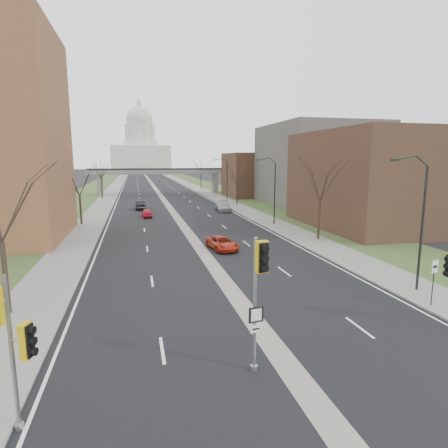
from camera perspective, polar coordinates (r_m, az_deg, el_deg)
name	(u,v)px	position (r m, az deg, el deg)	size (l,w,h in m)	color
ground	(283,360)	(17.31, 8.97, -19.77)	(700.00, 700.00, 0.00)	black
road_surface	(149,180)	(164.20, -11.37, 6.62)	(20.00, 600.00, 0.01)	black
median_strip	(149,180)	(164.20, -11.37, 6.62)	(1.20, 600.00, 0.02)	gray
sidewalk_right	(177,179)	(165.06, -7.18, 6.77)	(4.00, 600.00, 0.12)	gray
sidewalk_left	(120,180)	(164.20, -15.58, 6.47)	(4.00, 600.00, 0.12)	gray
grass_verge_right	(191,179)	(165.82, -5.10, 6.82)	(8.00, 600.00, 0.10)	#314922
grass_verge_left	(105,180)	(164.53, -17.68, 6.37)	(8.00, 600.00, 0.10)	#314922
commercial_block_near	(377,180)	(51.52, 22.28, 6.27)	(16.00, 20.00, 12.00)	#4C3123
commercial_block_mid	(317,165)	(74.09, 14.03, 8.71)	(18.00, 22.00, 15.00)	#5C5A54
commercial_block_far	(257,175)	(88.46, 5.07, 7.47)	(14.00, 14.00, 10.00)	#4C3123
pedestrian_bridge	(159,175)	(94.13, -9.85, 7.41)	(34.00, 3.00, 6.45)	slate
capitol	(141,148)	(334.08, -12.60, 11.28)	(48.00, 42.00, 55.75)	beige
streetlight_near	(415,185)	(26.13, 27.08, 5.31)	(2.61, 0.20, 8.70)	black
streetlight_mid	(269,172)	(48.91, 6.91, 7.89)	(2.61, 0.20, 8.70)	black
streetlight_far	(223,168)	(73.85, -0.14, 8.57)	(2.61, 0.20, 8.70)	black
tree_left_b	(79,177)	(52.40, -21.29, 6.63)	(6.75, 6.75, 8.81)	#382B21
tree_left_c	(101,167)	(86.18, -18.29, 8.32)	(7.65, 7.65, 9.99)	#382B21
tree_right_a	(321,178)	(40.59, 14.51, 6.83)	(7.20, 7.20, 9.40)	#382B21
tree_right_b	(237,174)	(71.47, 2.00, 7.62)	(6.30, 6.30, 8.22)	#382B21
tree_right_c	(201,165)	(110.51, -3.56, 9.00)	(7.65, 7.65, 9.99)	#382B21
signal_pole_left	(11,334)	(13.27, -29.66, -14.34)	(1.14, 0.86, 5.14)	gray
signal_pole_median	(259,282)	(14.60, 5.32, -8.76)	(0.65, 0.92, 5.56)	gray
speed_limit_sign	(434,274)	(24.89, 29.34, -6.71)	(0.57, 0.20, 2.71)	black
car_left_near	(147,213)	(57.21, -11.69, 1.66)	(1.49, 3.70, 1.26)	red
car_left_far	(140,205)	(66.46, -12.64, 2.85)	(1.61, 4.61, 1.52)	black
car_right_near	(222,243)	(35.82, -0.27, -2.93)	(2.08, 4.51, 1.25)	#A32211
car_right_mid	(223,206)	(62.62, -0.14, 2.70)	(2.21, 5.42, 1.57)	#929198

